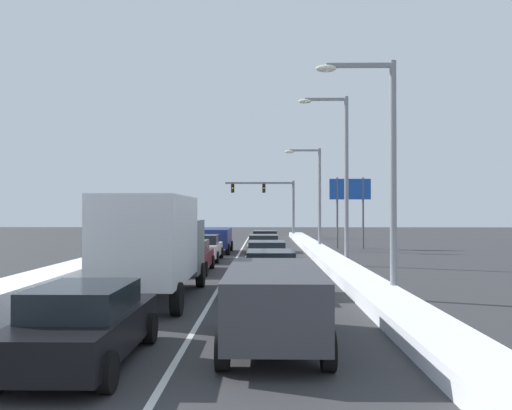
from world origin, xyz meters
TOP-DOWN VIEW (x-y plane):
  - ground_plane at (0.00, 20.97)m, footprint 136.29×136.29m
  - lane_stripe_between_right_lane_and_center_lane at (-0.00, 26.21)m, footprint 0.14×57.66m
  - snow_bank_right_shoulder at (5.30, 26.21)m, footprint 1.47×57.66m
  - snow_bank_left_shoulder at (-5.30, 26.21)m, footprint 1.54×57.66m
  - suv_charcoal_right_lane_nearest at (1.90, 7.11)m, footprint 2.16×4.90m
  - sedan_green_right_lane_second at (1.93, 14.26)m, footprint 2.00×4.50m
  - sedan_silver_right_lane_third at (1.83, 19.97)m, footprint 2.00×4.50m
  - sedan_tan_right_lane_fourth at (1.67, 26.48)m, footprint 2.00×4.50m
  - sedan_red_right_lane_fifth at (1.78, 32.94)m, footprint 2.00×4.50m
  - sedan_black_center_lane_nearest at (-1.68, 5.75)m, footprint 2.00×4.50m
  - box_truck_center_lane_second at (-1.84, 12.77)m, footprint 2.53×7.20m
  - sedan_maroon_center_lane_third at (-1.81, 20.55)m, footprint 2.00×4.50m
  - sedan_white_center_lane_fourth at (-1.81, 26.28)m, footprint 2.00×4.50m
  - suv_navy_center_lane_fifth at (-1.65, 32.05)m, footprint 2.16×4.90m
  - traffic_light_gantry at (2.57, 52.41)m, footprint 7.54×0.47m
  - street_lamp_right_near at (5.58, 13.10)m, footprint 2.66×0.36m
  - street_lamp_right_mid at (5.75, 23.59)m, footprint 2.66×0.36m
  - street_lamp_right_far at (5.39, 34.07)m, footprint 2.66×0.36m
  - roadside_sign_right at (8.38, 36.33)m, footprint 3.20×0.16m

SIDE VIEW (x-z plane):
  - ground_plane at x=0.00m, z-range 0.00..0.00m
  - lane_stripe_between_right_lane_and_center_lane at x=0.00m, z-range 0.00..0.01m
  - snow_bank_right_shoulder at x=5.30m, z-range 0.00..0.47m
  - snow_bank_left_shoulder at x=-5.30m, z-range 0.00..0.92m
  - sedan_green_right_lane_second at x=1.93m, z-range 0.01..1.52m
  - sedan_silver_right_lane_third at x=1.83m, z-range 0.01..1.52m
  - sedan_tan_right_lane_fourth at x=1.67m, z-range 0.01..1.52m
  - sedan_red_right_lane_fifth at x=1.78m, z-range 0.01..1.52m
  - sedan_black_center_lane_nearest at x=-1.68m, z-range 0.01..1.52m
  - sedan_maroon_center_lane_third at x=-1.81m, z-range 0.01..1.52m
  - sedan_white_center_lane_fourth at x=-1.81m, z-range 0.01..1.52m
  - suv_charcoal_right_lane_nearest at x=1.90m, z-range 0.18..1.85m
  - suv_navy_center_lane_fifth at x=-1.65m, z-range 0.18..1.85m
  - box_truck_center_lane_second at x=-1.84m, z-range 0.22..3.58m
  - roadside_sign_right at x=8.38m, z-range 1.27..6.77m
  - traffic_light_gantry at x=2.57m, z-range 1.40..7.60m
  - street_lamp_right_far at x=5.39m, z-range 0.79..8.29m
  - street_lamp_right_near at x=5.58m, z-range 0.80..8.65m
  - street_lamp_right_mid at x=5.75m, z-range 0.82..9.82m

